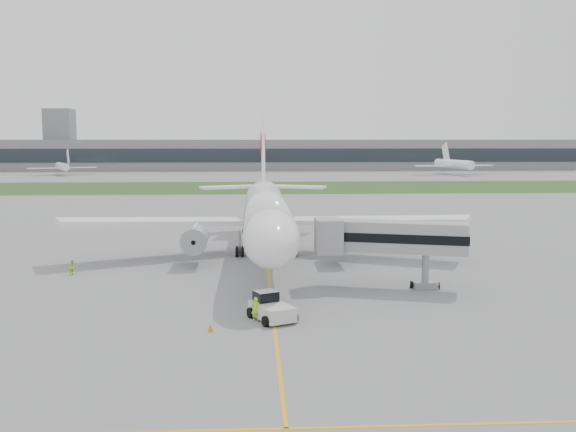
{
  "coord_description": "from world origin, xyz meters",
  "views": [
    {
      "loc": [
        -1.53,
        -69.73,
        14.0
      ],
      "look_at": [
        2.38,
        2.0,
        5.44
      ],
      "focal_mm": 40.0,
      "sensor_mm": 36.0,
      "label": 1
    }
  ],
  "objects": [
    {
      "name": "terminal_building",
      "position": [
        0.0,
        229.87,
        7.0
      ],
      "size": [
        320.0,
        22.3,
        14.0
      ],
      "color": "gray",
      "rests_on": "ground"
    },
    {
      "name": "grass_strip",
      "position": [
        0.0,
        120.0,
        0.01
      ],
      "size": [
        600.0,
        50.0,
        0.02
      ],
      "primitive_type": "cube",
      "color": "#2B4A1B",
      "rests_on": "ground"
    },
    {
      "name": "safety_cone_right",
      "position": [
        0.9,
        -21.98,
        0.28
      ],
      "size": [
        0.4,
        0.4,
        0.55
      ],
      "primitive_type": "cone",
      "color": "orange",
      "rests_on": "ground"
    },
    {
      "name": "ground_crew_far",
      "position": [
        -20.36,
        -3.05,
        0.79
      ],
      "size": [
        0.93,
        0.97,
        1.59
      ],
      "primitive_type": "imported",
      "rotation": [
        0.0,
        0.0,
        0.98
      ],
      "color": "#A2F328",
      "rests_on": "ground"
    },
    {
      "name": "ground_crew_near",
      "position": [
        -1.4,
        -21.17,
        0.95
      ],
      "size": [
        0.7,
        0.46,
        1.89
      ],
      "primitive_type": "imported",
      "rotation": [
        0.0,
        0.0,
        3.12
      ],
      "color": "#A5EC27",
      "rests_on": "ground"
    },
    {
      "name": "apron_markings",
      "position": [
        0.0,
        -5.0,
        0.0
      ],
      "size": [
        70.0,
        70.0,
        0.04
      ],
      "primitive_type": null,
      "color": "#FEAB16",
      "rests_on": "ground"
    },
    {
      "name": "control_tower",
      "position": [
        -90.0,
        232.0,
        0.0
      ],
      "size": [
        12.0,
        12.0,
        56.0
      ],
      "primitive_type": null,
      "color": "gray",
      "rests_on": "ground"
    },
    {
      "name": "safety_cone_left",
      "position": [
        -4.72,
        -23.82,
        0.29
      ],
      "size": [
        0.42,
        0.42,
        0.58
      ],
      "primitive_type": "cone",
      "color": "orange",
      "rests_on": "ground"
    },
    {
      "name": "pushback_tug",
      "position": [
        -0.25,
        -20.73,
        0.96
      ],
      "size": [
        4.01,
        4.68,
        2.09
      ],
      "rotation": [
        0.0,
        0.0,
        0.43
      ],
      "color": "silver",
      "rests_on": "ground"
    },
    {
      "name": "airliner",
      "position": [
        0.0,
        4.87,
        5.66
      ],
      "size": [
        48.13,
        53.95,
        17.88
      ],
      "color": "white",
      "rests_on": "ground"
    },
    {
      "name": "jet_bridge",
      "position": [
        10.91,
        -10.64,
        4.85
      ],
      "size": [
        14.31,
        6.69,
        6.56
      ],
      "rotation": [
        0.0,
        0.0,
        -0.29
      ],
      "color": "#959598",
      "rests_on": "ground"
    },
    {
      "name": "distant_aircraft_right",
      "position": [
        79.24,
        184.92,
        0.0
      ],
      "size": [
        36.72,
        33.56,
        12.43
      ],
      "primitive_type": null,
      "rotation": [
        0.0,
        0.0,
        0.16
      ],
      "color": "white",
      "rests_on": "ground"
    },
    {
      "name": "distant_aircraft_left",
      "position": [
        -77.12,
        189.24,
        0.0
      ],
      "size": [
        32.94,
        31.3,
        9.96
      ],
      "primitive_type": null,
      "rotation": [
        0.0,
        0.0,
        0.4
      ],
      "color": "white",
      "rests_on": "ground"
    },
    {
      "name": "ground",
      "position": [
        0.0,
        0.0,
        0.0
      ],
      "size": [
        600.0,
        600.0,
        0.0
      ],
      "primitive_type": "plane",
      "color": "gray",
      "rests_on": "ground"
    }
  ]
}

